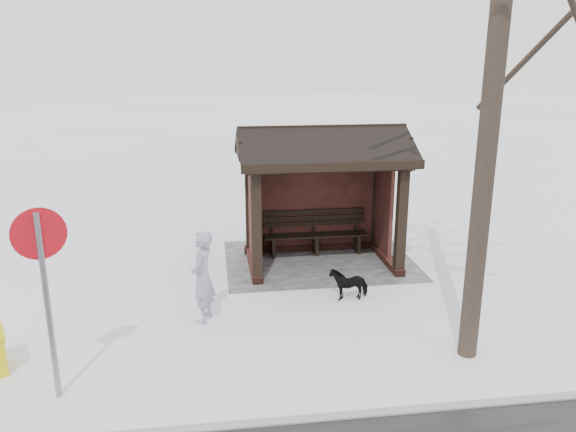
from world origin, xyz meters
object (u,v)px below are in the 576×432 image
object	(u,v)px
bus_shelter	(321,167)
dog	(349,283)
road_sign	(43,266)
pedestrian	(203,277)

from	to	relation	value
bus_shelter	dog	xyz separation A→B (m)	(-0.17, 2.05, -1.87)
bus_shelter	dog	size ratio (longest dim) A/B	5.07
dog	road_sign	world-z (taller)	road_sign
pedestrian	road_sign	distance (m)	3.03
bus_shelter	dog	bearing A→B (deg)	94.81
pedestrian	bus_shelter	bearing A→B (deg)	153.47
pedestrian	dog	distance (m)	2.84
bus_shelter	road_sign	distance (m)	6.49
bus_shelter	pedestrian	xyz separation A→B (m)	(2.57, 2.60, -1.35)
pedestrian	road_sign	bearing A→B (deg)	-25.71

